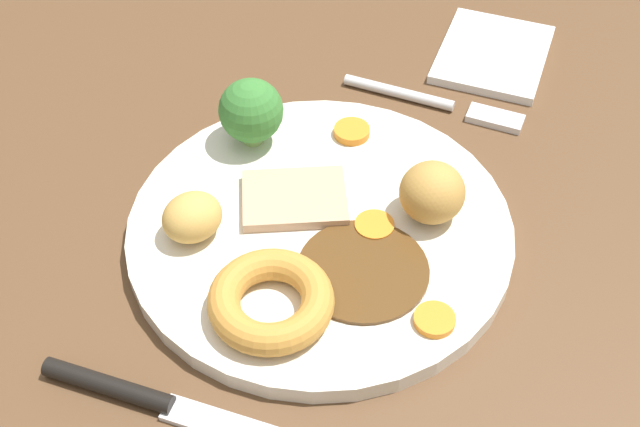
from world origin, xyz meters
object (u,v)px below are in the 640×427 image
roast_potato_right (192,217)px  carrot_coin_front (347,130)px  meat_slice_main (294,198)px  carrot_coin_back (374,226)px  fork (438,103)px  knife (158,402)px  yorkshire_pudding (271,301)px  folded_napkin (493,54)px  roast_potato_left (432,192)px  dinner_plate (320,230)px  carrot_coin_side (435,320)px  broccoli_floret (251,111)px

roast_potato_right → carrot_coin_front: (-13.92, 5.51, -1.27)cm
meat_slice_main → carrot_coin_front: size_ratio=2.65×
carrot_coin_back → fork: bearing=-177.4°
carrot_coin_front → carrot_coin_back: (8.33, 5.61, -0.11)cm
roast_potato_right → knife: 13.03cm
knife → carrot_coin_back: bearing=63.5°
yorkshire_pudding → folded_napkin: size_ratio=0.73×
fork → knife: bearing=-102.3°
roast_potato_right → fork: size_ratio=0.28×
roast_potato_left → carrot_coin_front: (-5.50, -8.66, -1.83)cm
folded_napkin → roast_potato_right: bearing=-22.9°
meat_slice_main → fork: size_ratio=0.48×
yorkshire_pudding → meat_slice_main: bearing=-163.1°
meat_slice_main → dinner_plate: bearing=66.2°
roast_potato_left → fork: 14.01cm
carrot_coin_front → fork: bearing=147.2°
folded_napkin → yorkshire_pudding: bearing=-8.1°
roast_potato_right → carrot_coin_side: (0.31, 17.56, -1.34)cm
meat_slice_main → yorkshire_pudding: size_ratio=0.91×
carrot_coin_side → folded_napkin: bearing=-170.7°
carrot_coin_front → carrot_coin_side: size_ratio=1.04×
fork → roast_potato_right: bearing=-117.9°
roast_potato_left → carrot_coin_side: 9.55cm
meat_slice_main → carrot_coin_front: bearing=176.7°
carrot_coin_back → folded_napkin: size_ratio=0.25×
dinner_plate → folded_napkin: size_ratio=2.46×
dinner_plate → carrot_coin_front: (-9.52, -2.01, 1.02)cm
yorkshire_pudding → knife: size_ratio=0.43×
roast_potato_left → knife: roast_potato_left is taller
roast_potato_right → fork: bearing=154.2°
roast_potato_right → broccoli_floret: 10.32cm
knife → folded_napkin: bearing=73.3°
carrot_coin_back → roast_potato_left: bearing=132.9°
dinner_plate → meat_slice_main: (-1.10, -2.50, 1.10)cm
roast_potato_left → carrot_coin_side: size_ratio=1.72×
roast_potato_right → fork: roast_potato_right is taller
roast_potato_left → knife: (20.43, -9.81, -3.10)cm
broccoli_floret → roast_potato_right: bearing=4.3°
carrot_coin_side → roast_potato_right: bearing=-91.0°
roast_potato_left → fork: (-13.12, -3.76, -3.16)cm
carrot_coin_front → carrot_coin_back: bearing=34.0°
carrot_coin_side → folded_napkin: 30.62cm
yorkshire_pudding → knife: bearing=-23.0°
roast_potato_left → knife: bearing=-25.7°
dinner_plate → fork: bearing=170.4°
roast_potato_right → carrot_coin_front: roast_potato_right is taller
fork → carrot_coin_side: bearing=-74.0°
carrot_coin_front → broccoli_floret: broccoli_floret is taller
carrot_coin_side → knife: bearing=-48.4°
roast_potato_right → roast_potato_left: bearing=120.7°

